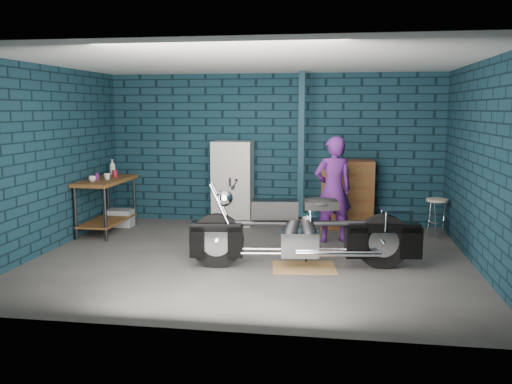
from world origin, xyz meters
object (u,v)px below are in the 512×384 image
motorcycle (305,226)px  person (333,190)px  workbench (107,206)px  storage_bin (120,218)px  locker (233,183)px  shop_stool (436,218)px  tool_chest (347,194)px

motorcycle → person: 1.56m
workbench → storage_bin: bearing=87.7°
person → locker: person is taller
person → shop_stool: size_ratio=2.64×
workbench → person: person is taller
motorcycle → shop_stool: bearing=38.5°
motorcycle → person: size_ratio=1.55×
workbench → motorcycle: (3.44, -1.59, 0.11)m
workbench → locker: bearing=25.4°
locker → tool_chest: bearing=0.0°
storage_bin → locker: locker is taller
workbench → locker: locker is taller
motorcycle → storage_bin: bearing=141.1°
motorcycle → tool_chest: bearing=69.5°
storage_bin → tool_chest: tool_chest is taller
workbench → shop_stool: 5.48m
person → locker: 2.08m
motorcycle → shop_stool: size_ratio=4.08×
storage_bin → shop_stool: size_ratio=0.76×
motorcycle → person: person is taller
tool_chest → shop_stool: tool_chest is taller
shop_stool → storage_bin: bearing=179.9°
workbench → tool_chest: tool_chest is taller
person → motorcycle: bearing=58.1°
person → shop_stool: bearing=-179.6°
workbench → person: size_ratio=0.84×
workbench → shop_stool: size_ratio=2.23×
motorcycle → tool_chest: size_ratio=2.15×
person → locker: size_ratio=1.10×
tool_chest → shop_stool: 1.53m
storage_bin → shop_stool: bearing=-0.1°
storage_bin → tool_chest: bearing=6.3°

